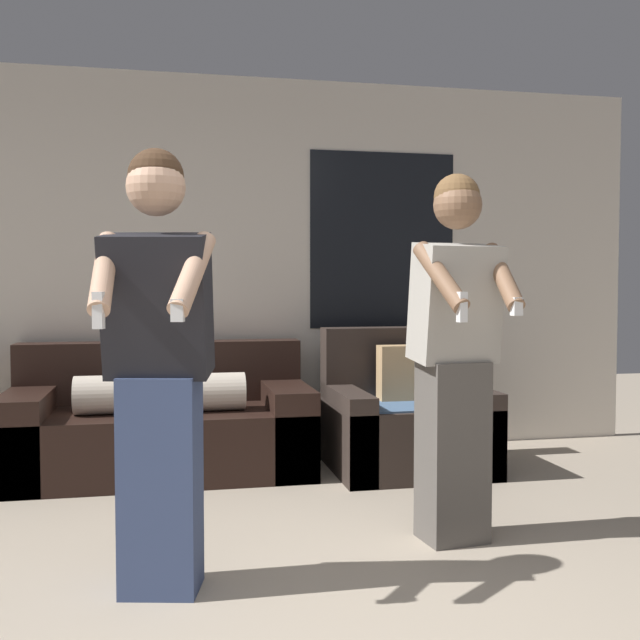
# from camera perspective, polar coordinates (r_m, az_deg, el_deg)

# --- Properties ---
(wall_back) EXTENTS (6.32, 0.07, 2.70)m
(wall_back) POSITION_cam_1_polar(r_m,az_deg,el_deg) (5.42, -7.37, 4.10)
(wall_back) COLOR silver
(wall_back) RESTS_ON ground_plane
(couch) EXTENTS (1.90, 0.91, 0.83)m
(couch) POSITION_cam_1_polar(r_m,az_deg,el_deg) (5.00, -11.98, -7.95)
(couch) COLOR black
(couch) RESTS_ON ground_plane
(armchair) EXTENTS (1.00, 0.85, 0.92)m
(armchair) POSITION_cam_1_polar(r_m,az_deg,el_deg) (5.03, 6.54, -7.67)
(armchair) COLOR #332823
(armchair) RESTS_ON ground_plane
(person_left) EXTENTS (0.47, 0.55, 1.74)m
(person_left) POSITION_cam_1_polar(r_m,az_deg,el_deg) (2.99, -12.20, -3.45)
(person_left) COLOR #384770
(person_left) RESTS_ON ground_plane
(person_right) EXTENTS (0.45, 0.51, 1.74)m
(person_right) POSITION_cam_1_polar(r_m,az_deg,el_deg) (3.58, 10.26, -2.46)
(person_right) COLOR #56514C
(person_right) RESTS_ON ground_plane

